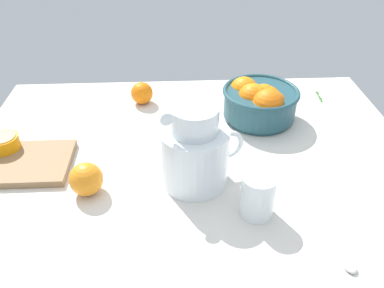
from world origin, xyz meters
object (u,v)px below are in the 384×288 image
(fruit_bowl, at_px, (260,101))
(loose_orange_1, at_px, (86,179))
(orange_half_0, at_px, (3,142))
(juice_pitcher, at_px, (194,155))
(spoon, at_px, (336,249))
(juice_glass, at_px, (258,198))
(loose_orange_0, at_px, (142,93))
(cutting_board, at_px, (10,164))

(fruit_bowl, xyz_separation_m, loose_orange_1, (-0.43, -0.29, -0.02))
(fruit_bowl, height_order, orange_half_0, fruit_bowl)
(juice_pitcher, height_order, spoon, juice_pitcher)
(juice_pitcher, relative_size, orange_half_0, 2.64)
(orange_half_0, relative_size, spoon, 0.44)
(loose_orange_1, bearing_deg, fruit_bowl, 33.59)
(juice_glass, height_order, loose_orange_0, juice_glass)
(juice_glass, distance_m, cutting_board, 0.59)
(fruit_bowl, distance_m, loose_orange_1, 0.52)
(cutting_board, height_order, loose_orange_1, loose_orange_1)
(fruit_bowl, xyz_separation_m, juice_glass, (-0.07, -0.37, -0.02))
(fruit_bowl, relative_size, juice_glass, 2.21)
(fruit_bowl, relative_size, loose_orange_0, 3.21)
(juice_pitcher, xyz_separation_m, orange_half_0, (-0.46, 0.12, -0.03))
(cutting_board, bearing_deg, juice_glass, -18.11)
(juice_glass, relative_size, loose_orange_0, 1.45)
(juice_glass, distance_m, orange_half_0, 0.63)
(fruit_bowl, bearing_deg, loose_orange_0, 161.54)
(orange_half_0, bearing_deg, juice_pitcher, -15.05)
(fruit_bowl, xyz_separation_m, spoon, (0.06, -0.48, -0.05))
(orange_half_0, xyz_separation_m, spoon, (0.72, -0.34, -0.03))
(fruit_bowl, xyz_separation_m, cutting_board, (-0.64, -0.19, -0.05))
(fruit_bowl, relative_size, cutting_board, 0.73)
(loose_orange_0, bearing_deg, juice_pitcher, -69.84)
(fruit_bowl, relative_size, juice_pitcher, 1.07)
(juice_glass, bearing_deg, fruit_bowl, 78.64)
(fruit_bowl, bearing_deg, cutting_board, -163.58)
(juice_glass, height_order, spoon, juice_glass)
(fruit_bowl, relative_size, orange_half_0, 2.83)
(cutting_board, distance_m, loose_orange_0, 0.43)
(fruit_bowl, distance_m, juice_pitcher, 0.33)
(juice_pitcher, bearing_deg, fruit_bowl, 52.69)
(cutting_board, distance_m, orange_half_0, 0.06)
(cutting_board, bearing_deg, loose_orange_1, -26.43)
(juice_glass, distance_m, loose_orange_1, 0.37)
(loose_orange_1, bearing_deg, spoon, -21.03)
(fruit_bowl, distance_m, juice_glass, 0.38)
(fruit_bowl, height_order, loose_orange_0, fruit_bowl)
(loose_orange_0, bearing_deg, cutting_board, -135.26)
(juice_pitcher, relative_size, loose_orange_0, 2.99)
(juice_pitcher, distance_m, juice_glass, 0.17)
(orange_half_0, height_order, loose_orange_0, loose_orange_0)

